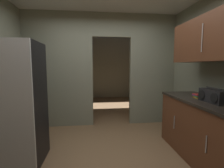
{
  "coord_description": "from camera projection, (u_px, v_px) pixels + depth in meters",
  "views": [
    {
      "loc": [
        -0.22,
        -2.31,
        1.43
      ],
      "look_at": [
        0.11,
        0.57,
        1.11
      ],
      "focal_mm": 26.75,
      "sensor_mm": 36.0,
      "label": 1
    }
  ],
  "objects": [
    {
      "name": "kitchen_partition",
      "position": [
        100.0,
        67.0,
        3.96
      ],
      "size": [
        3.55,
        0.12,
        2.64
      ],
      "color": "gray",
      "rests_on": "ground"
    },
    {
      "name": "upper_cabinet_counterside",
      "position": [
        214.0,
        38.0,
        2.29
      ],
      "size": [
        0.36,
        1.63,
        0.64
      ],
      "color": "brown"
    },
    {
      "name": "refrigerator",
      "position": [
        11.0,
        104.0,
        2.37
      ],
      "size": [
        0.83,
        0.71,
        1.76
      ],
      "color": "black",
      "rests_on": "ground"
    },
    {
      "name": "adjoining_room_shell",
      "position": [
        99.0,
        69.0,
        6.28
      ],
      "size": [
        3.55,
        3.53,
        2.64
      ],
      "color": "gray",
      "rests_on": "ground"
    },
    {
      "name": "boombox",
      "position": [
        213.0,
        96.0,
        2.29
      ],
      "size": [
        0.17,
        0.41,
        0.21
      ],
      "color": "black",
      "rests_on": "lower_cabinet_run"
    },
    {
      "name": "book_stack",
      "position": [
        198.0,
        96.0,
        2.61
      ],
      "size": [
        0.15,
        0.18,
        0.06
      ],
      "color": "gold",
      "rests_on": "lower_cabinet_run"
    },
    {
      "name": "ground",
      "position": [
        109.0,
        163.0,
        2.47
      ],
      "size": [
        20.0,
        20.0,
        0.0
      ],
      "primitive_type": "plane",
      "color": "brown"
    },
    {
      "name": "lower_cabinet_run",
      "position": [
        208.0,
        132.0,
        2.44
      ],
      "size": [
        0.66,
        1.81,
        0.92
      ],
      "color": "brown",
      "rests_on": "ground"
    }
  ]
}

